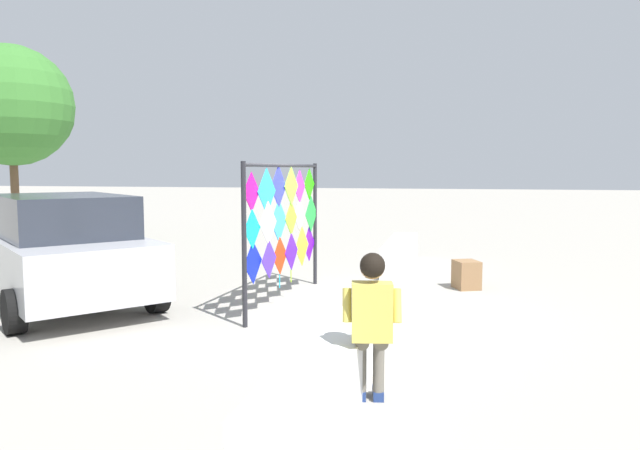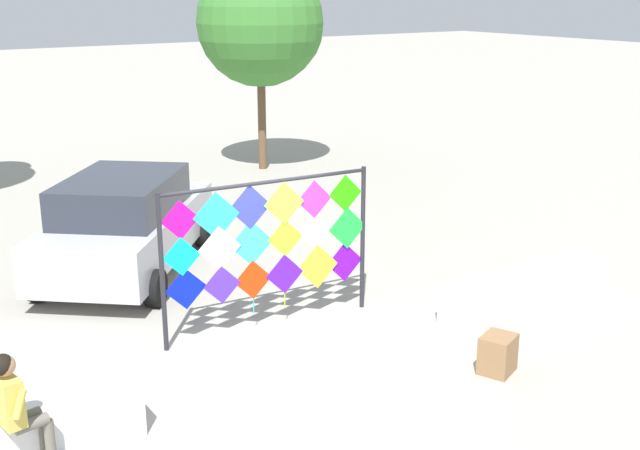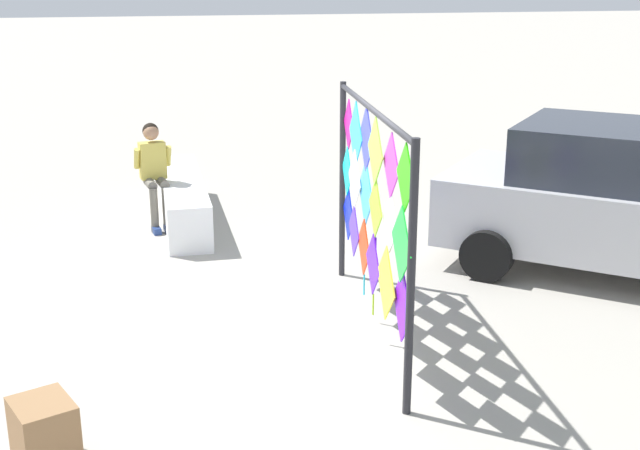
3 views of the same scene
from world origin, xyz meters
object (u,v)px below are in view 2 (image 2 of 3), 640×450
object	(u,v)px
seated_vendor	(19,405)
cardboard_box_large	(498,354)
kite_display_rack	(269,238)
tree_broadleaf	(263,25)
parked_car	(126,224)

from	to	relation	value
seated_vendor	cardboard_box_large	bearing A→B (deg)	-9.51
seated_vendor	cardboard_box_large	world-z (taller)	seated_vendor
seated_vendor	cardboard_box_large	size ratio (longest dim) A/B	2.82
kite_display_rack	tree_broadleaf	bearing A→B (deg)	60.38
parked_car	tree_broadleaf	distance (m)	9.28
kite_display_rack	parked_car	bearing A→B (deg)	104.10
seated_vendor	kite_display_rack	bearing A→B (deg)	25.64
parked_car	tree_broadleaf	world-z (taller)	tree_broadleaf
tree_broadleaf	kite_display_rack	bearing A→B (deg)	-119.62
tree_broadleaf	seated_vendor	bearing A→B (deg)	-129.59
cardboard_box_large	tree_broadleaf	size ratio (longest dim) A/B	0.09
parked_car	cardboard_box_large	xyz separation A→B (m)	(2.68, -6.52, -0.65)
cardboard_box_large	kite_display_rack	bearing A→B (deg)	121.11
seated_vendor	tree_broadleaf	xyz separation A→B (m)	(9.57, 11.57, 3.09)
seated_vendor	tree_broadleaf	distance (m)	15.33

